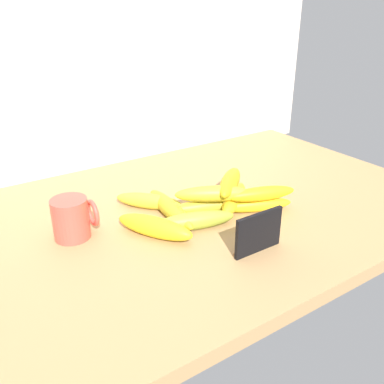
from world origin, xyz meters
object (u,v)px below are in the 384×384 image
Objects in this scene: banana_1 at (234,198)px; banana_7 at (213,194)px; chalkboard_sign at (258,234)px; banana_0 at (210,206)px; coffee_mug at (72,218)px; banana_5 at (195,221)px; banana_4 at (170,208)px; banana_9 at (261,194)px; banana_6 at (256,205)px; banana_2 at (148,201)px; banana_8 at (230,182)px; banana_3 at (155,227)px.

banana_1 is 0.99× the size of banana_7.
banana_0 is (1.95, 18.30, -2.08)cm from chalkboard_sign.
banana_5 is (22.80, -11.27, -2.36)cm from coffee_mug.
banana_4 is at bearing 164.39° from banana_1.
coffee_mug is at bearing 160.99° from banana_9.
banana_0 is at bearing 176.31° from banana_1.
banana_6 is at bearing -62.37° from banana_1.
banana_5 reaches higher than banana_2.
chalkboard_sign is 19.89cm from banana_1.
banana_7 is 1.05× the size of banana_9.
banana_0 is 9.38cm from banana_4.
banana_9 is (9.53, -6.52, 3.10)cm from banana_0.
banana_0 is 1.12× the size of banana_6.
banana_4 reaches higher than banana_6.
banana_4 reaches higher than banana_0.
banana_5 is at bearing -26.30° from coffee_mug.
banana_9 reaches higher than banana_2.
banana_6 is 7.95cm from banana_8.
banana_1 is (8.54, 17.87, -1.80)cm from chalkboard_sign.
coffee_mug reaches higher than banana_2.
banana_9 is (16.59, -2.30, 2.92)cm from banana_5.
banana_3 is 1.04× the size of banana_7.
banana_4 is at bearing 39.38° from banana_3.
chalkboard_sign reaches higher than banana_3.
banana_0 is at bearing 7.76° from banana_3.
banana_0 is 1.10× the size of banana_3.
banana_1 is 22.50cm from banana_3.
banana_3 is at bearing -140.62° from banana_4.
banana_1 is 1.05× the size of banana_2.
banana_5 is at bearing 172.10° from banana_9.
banana_3 is at bearing -33.30° from coffee_mug.
banana_8 is (5.73, 0.25, 4.37)cm from banana_0.
chalkboard_sign is at bearing -130.55° from banana_6.
banana_3 is at bearing -175.58° from banana_1.
banana_4 is (-6.62, 22.10, -1.94)cm from chalkboard_sign.
banana_6 is (17.72, -9.13, -0.30)cm from banana_4.
banana_0 is 6.61cm from banana_1.
coffee_mug reaches higher than banana_3.
banana_2 is at bearing 140.84° from banana_9.
coffee_mug is at bearing 162.41° from banana_6.
chalkboard_sign is 0.63× the size of banana_5.
banana_8 reaches higher than banana_6.
banana_5 is at bearing 176.12° from banana_6.
banana_2 is (-17.29, 10.38, -0.21)cm from banana_1.
chalkboard_sign reaches higher than banana_4.
banana_6 is (19.86, -15.27, -0.24)cm from banana_2.
banana_7 is (-9.59, 3.99, 3.81)cm from banana_6.
banana_2 is at bearing 107.21° from chalkboard_sign.
banana_1 is at bearing 115.70° from banana_9.
banana_1 is at bearing -3.69° from banana_0.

